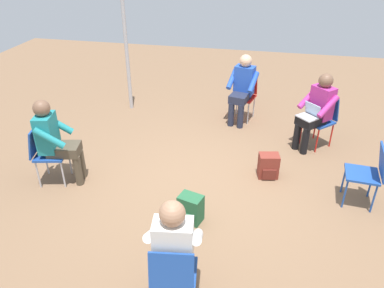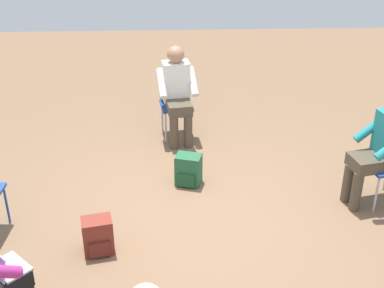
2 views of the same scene
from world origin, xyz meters
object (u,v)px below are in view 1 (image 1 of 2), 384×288
object	(u,v)px
person_in_blue	(242,86)
person_in_teal	(55,138)
person_with_laptop	(317,108)
chair_west	(45,151)
backpack_near_laptop_user	(191,210)
chair_south	(173,275)
chair_east	(369,171)
chair_northeast	(322,117)
chair_north	(245,93)
backpack_by_empty_chair	(268,167)
person_in_white	(175,245)

from	to	relation	value
person_in_blue	person_in_teal	size ratio (longest dim) A/B	1.00
person_with_laptop	person_in_blue	distance (m)	1.44
chair_west	backpack_near_laptop_user	xyz separation A→B (m)	(2.13, -0.41, -0.34)
chair_south	chair_east	distance (m)	2.89
chair_east	person_in_teal	xyz separation A→B (m)	(-4.09, -0.35, 0.20)
chair_northeast	chair_north	distance (m)	1.53
person_in_blue	chair_north	bearing A→B (deg)	-90.00
person_with_laptop	chair_north	bearing A→B (deg)	8.69
person_in_teal	chair_north	bearing A→B (deg)	125.87
person_with_laptop	backpack_by_empty_chair	world-z (taller)	person_with_laptop
chair_west	chair_northeast	bearing A→B (deg)	103.85
person_in_blue	backpack_by_empty_chair	bearing A→B (deg)	121.98
chair_northeast	person_in_teal	bearing A→B (deg)	72.41
person_with_laptop	person_in_teal	world-z (taller)	same
chair_northeast	backpack_near_laptop_user	bearing A→B (deg)	99.41
person_in_teal	backpack_near_laptop_user	bearing A→B (deg)	64.47
chair_north	person_with_laptop	bearing A→B (deg)	157.27
person_in_white	backpack_by_empty_chair	distance (m)	2.48
chair_south	backpack_by_empty_chair	distance (m)	2.60
chair_east	person_in_white	world-z (taller)	person_in_white
backpack_near_laptop_user	chair_south	bearing A→B (deg)	-84.44
chair_northeast	person_in_white	world-z (taller)	person_in_white
chair_north	person_with_laptop	xyz separation A→B (m)	(1.20, -0.89, 0.20)
chair_south	chair_west	size ratio (longest dim) A/B	1.00
chair_northeast	backpack_by_empty_chair	size ratio (longest dim) A/B	2.36
person_in_white	chair_south	bearing A→B (deg)	-90.00
chair_west	chair_east	bearing A→B (deg)	82.54
chair_west	person_in_teal	bearing A→B (deg)	90.00
chair_north	person_in_white	distance (m)	4.22
chair_northeast	chair_north	bearing A→B (deg)	15.01
chair_west	person_with_laptop	distance (m)	4.10
person_in_teal	backpack_by_empty_chair	distance (m)	3.00
person_in_white	person_in_teal	bearing A→B (deg)	134.56
person_in_teal	backpack_near_laptop_user	xyz separation A→B (m)	(1.97, -0.45, -0.54)
chair_northeast	person_in_blue	bearing A→B (deg)	21.18
chair_south	person_in_white	world-z (taller)	person_in_white
chair_west	person_with_laptop	world-z (taller)	person_with_laptop
chair_south	person_in_blue	world-z (taller)	person_in_blue
person_in_white	person_in_blue	bearing A→B (deg)	78.80
chair_north	person_in_teal	xyz separation A→B (m)	(-2.32, -2.64, 0.20)
chair_northeast	chair_west	distance (m)	4.25
chair_east	person_in_teal	size ratio (longest dim) A/B	0.69
chair_north	person_in_blue	world-z (taller)	person_in_blue
person_with_laptop	backpack_near_laptop_user	size ratio (longest dim) A/B	3.44
backpack_near_laptop_user	person_with_laptop	bearing A→B (deg)	54.72
chair_east	person_in_blue	bearing A→B (deg)	45.14
chair_south	backpack_near_laptop_user	distance (m)	1.34
chair_west	person_in_blue	size ratio (longest dim) A/B	0.69
chair_north	chair_east	bearing A→B (deg)	141.57
backpack_near_laptop_user	backpack_by_empty_chair	bearing A→B (deg)	52.68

